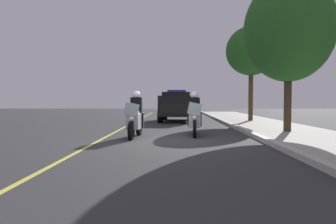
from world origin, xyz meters
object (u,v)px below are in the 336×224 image
police_motorcycle_lead_right (195,117)px  tree_far_back (251,51)px  tree_mid_block (289,30)px  police_motorcycle_lead_left (135,118)px  police_suv (177,105)px

police_motorcycle_lead_right → tree_far_back: bearing=151.8°
tree_mid_block → police_motorcycle_lead_right: bearing=-79.5°
police_motorcycle_lead_left → tree_mid_block: (-1.46, 6.06, 3.52)m
police_motorcycle_lead_left → police_motorcycle_lead_right: bearing=108.5°
police_motorcycle_lead_right → police_suv: (-8.17, -0.67, 0.37)m
police_motorcycle_lead_left → tree_mid_block: size_ratio=0.34×
police_motorcycle_lead_right → police_motorcycle_lead_left: bearing=-71.5°
police_motorcycle_lead_right → tree_far_back: (-7.41, 3.98, 3.74)m
tree_mid_block → tree_far_back: size_ratio=1.06×
police_motorcycle_lead_left → tree_far_back: 10.91m
police_suv → tree_far_back: (0.75, 4.66, 3.37)m
police_motorcycle_lead_right → police_suv: police_suv is taller
police_motorcycle_lead_left → police_motorcycle_lead_right: (-0.74, 2.22, 0.00)m
police_motorcycle_lead_left → tree_mid_block: bearing=103.5°
tree_mid_block → police_motorcycle_lead_left: bearing=-76.5°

